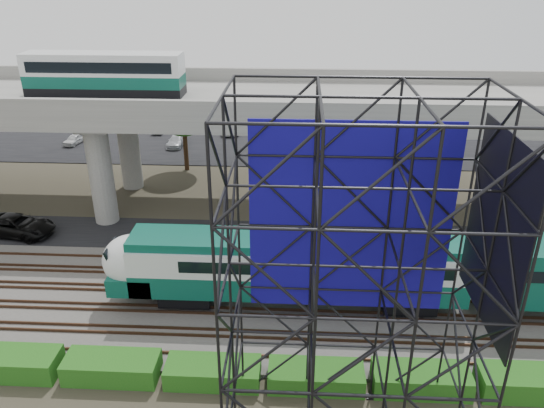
{
  "coord_description": "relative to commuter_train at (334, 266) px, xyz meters",
  "views": [
    {
      "loc": [
        4.94,
        -24.05,
        18.83
      ],
      "look_at": [
        3.32,
        6.0,
        4.85
      ],
      "focal_mm": 35.0,
      "sensor_mm": 36.0,
      "label": 1
    }
  ],
  "objects": [
    {
      "name": "trees",
      "position": [
        -11.75,
        14.17,
        2.69
      ],
      "size": [
        40.94,
        16.94,
        7.69
      ],
      "color": "#382314",
      "rests_on": "ground"
    },
    {
      "name": "overpass",
      "position": [
        -7.82,
        14.0,
        5.33
      ],
      "size": [
        80.0,
        12.0,
        12.4
      ],
      "color": "#9E9B93",
      "rests_on": "ground"
    },
    {
      "name": "parked_cars",
      "position": [
        -5.22,
        31.94,
        -2.2
      ],
      "size": [
        38.46,
        9.5,
        1.32
      ],
      "color": "silver",
      "rests_on": "parking_lot"
    },
    {
      "name": "parking_lot",
      "position": [
        -7.09,
        32.0,
        -2.84
      ],
      "size": [
        90.0,
        18.0,
        0.08
      ],
      "primitive_type": "cube",
      "color": "black",
      "rests_on": "ground"
    },
    {
      "name": "ballast_bed",
      "position": [
        -7.09,
        0.0,
        -2.78
      ],
      "size": [
        90.0,
        12.0,
        0.2
      ],
      "primitive_type": "cube",
      "color": "slate",
      "rests_on": "ground"
    },
    {
      "name": "ground",
      "position": [
        -7.09,
        -2.0,
        -2.88
      ],
      "size": [
        140.0,
        140.0,
        0.0
      ],
      "primitive_type": "plane",
      "color": "#474233",
      "rests_on": "ground"
    },
    {
      "name": "scaffold_tower",
      "position": [
        -0.02,
        -9.98,
        4.59
      ],
      "size": [
        9.36,
        6.36,
        15.0
      ],
      "color": "black",
      "rests_on": "ground"
    },
    {
      "name": "rail_tracks",
      "position": [
        -7.09,
        -0.0,
        -2.6
      ],
      "size": [
        90.0,
        9.52,
        0.16
      ],
      "color": "#472D1E",
      "rests_on": "ballast_bed"
    },
    {
      "name": "suv",
      "position": [
        -22.86,
        7.82,
        -2.04
      ],
      "size": [
        5.81,
        3.39,
        1.52
      ],
      "primitive_type": "imported",
      "rotation": [
        0.0,
        0.0,
        1.4
      ],
      "color": "black",
      "rests_on": "service_road"
    },
    {
      "name": "commuter_train",
      "position": [
        0.0,
        0.0,
        0.0
      ],
      "size": [
        29.3,
        3.06,
        4.3
      ],
      "color": "black",
      "rests_on": "rail_tracks"
    },
    {
      "name": "hedge_strip",
      "position": [
        -6.08,
        -6.3,
        -2.32
      ],
      "size": [
        34.6,
        1.8,
        1.2
      ],
      "color": "#165212",
      "rests_on": "ground"
    },
    {
      "name": "service_road",
      "position": [
        -7.09,
        8.5,
        -2.84
      ],
      "size": [
        90.0,
        5.0,
        0.08
      ],
      "primitive_type": "cube",
      "color": "black",
      "rests_on": "ground"
    },
    {
      "name": "harbor_water",
      "position": [
        -7.09,
        54.0,
        -2.87
      ],
      "size": [
        140.0,
        40.0,
        0.03
      ],
      "primitive_type": "cube",
      "color": "#40526A",
      "rests_on": "ground"
    }
  ]
}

